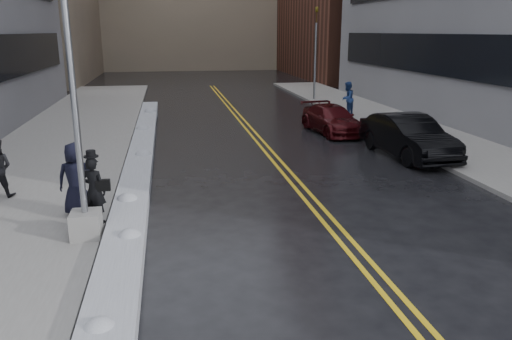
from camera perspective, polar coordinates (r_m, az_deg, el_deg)
name	(u,v)px	position (r m, az deg, el deg)	size (l,w,h in m)	color
ground	(245,272)	(10.17, -1.25, -11.53)	(160.00, 160.00, 0.00)	black
sidewalk_west	(50,159)	(19.98, -22.44, 1.21)	(5.50, 50.00, 0.15)	gray
sidewalk_east	(442,143)	(22.56, 20.49, 2.95)	(4.00, 50.00, 0.15)	gray
lane_line_left	(265,152)	(19.86, 1.02, 2.12)	(0.12, 50.00, 0.01)	gold
lane_line_right	(272,151)	(19.92, 1.87, 2.15)	(0.12, 50.00, 0.01)	gold
snow_ridge	(139,166)	(17.56, -13.25, 0.45)	(0.90, 30.00, 0.34)	silver
lamppost	(77,133)	(11.32, -19.76, 3.96)	(0.65, 0.65, 7.62)	gray
fire_hydrant	(421,132)	(21.98, 18.35, 4.10)	(0.26, 0.26, 0.73)	maroon
traffic_signal	(315,50)	(34.41, 6.81, 13.46)	(0.16, 0.20, 6.00)	gray
pedestrian_fedora	(94,190)	(12.53, -18.02, -2.21)	(0.60, 0.39, 1.64)	black
pedestrian_c	(76,179)	(13.25, -19.87, -0.96)	(0.90, 0.59, 1.85)	black
pedestrian_east	(347,99)	(28.02, 10.39, 8.04)	(0.89, 0.69, 1.83)	navy
car_black	(408,136)	(19.69, 16.98, 3.69)	(1.70, 4.87, 1.60)	black
car_maroon	(332,119)	(23.77, 8.68, 5.76)	(1.79, 4.41, 1.28)	#3A090C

